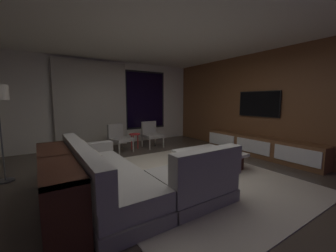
{
  "coord_description": "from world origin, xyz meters",
  "views": [
    {
      "loc": [
        -2.02,
        -2.97,
        1.45
      ],
      "look_at": [
        0.41,
        0.75,
        0.88
      ],
      "focal_mm": 21.76,
      "sensor_mm": 36.0,
      "label": 1
    }
  ],
  "objects_px": {
    "coffee_table": "(209,160)",
    "accent_chair_near_window": "(151,133)",
    "mounted_tv": "(259,104)",
    "accent_chair_by_curtain": "(119,136)",
    "sectional_couch": "(128,178)",
    "console_table_behind_couch": "(57,180)",
    "media_console": "(259,147)",
    "book_stack_on_coffee_table": "(212,150)",
    "side_stool": "(134,137)"
  },
  "relations": [
    {
      "from": "book_stack_on_coffee_table",
      "to": "side_stool",
      "type": "xyz_separation_m",
      "value": [
        -0.64,
        2.53,
        -0.02
      ]
    },
    {
      "from": "coffee_table",
      "to": "side_stool",
      "type": "bearing_deg",
      "value": 104.11
    },
    {
      "from": "book_stack_on_coffee_table",
      "to": "console_table_behind_couch",
      "type": "height_order",
      "value": "console_table_behind_couch"
    },
    {
      "from": "accent_chair_by_curtain",
      "to": "side_stool",
      "type": "xyz_separation_m",
      "value": [
        0.5,
        0.05,
        -0.06
      ]
    },
    {
      "from": "book_stack_on_coffee_table",
      "to": "mounted_tv",
      "type": "relative_size",
      "value": 0.26
    },
    {
      "from": "console_table_behind_couch",
      "to": "mounted_tv",
      "type": "bearing_deg",
      "value": 3.79
    },
    {
      "from": "accent_chair_near_window",
      "to": "media_console",
      "type": "distance_m",
      "value": 3.1
    },
    {
      "from": "mounted_tv",
      "to": "sectional_couch",
      "type": "bearing_deg",
      "value": -173.41
    },
    {
      "from": "sectional_couch",
      "to": "side_stool",
      "type": "distance_m",
      "value": 3.07
    },
    {
      "from": "coffee_table",
      "to": "book_stack_on_coffee_table",
      "type": "height_order",
      "value": "book_stack_on_coffee_table"
    },
    {
      "from": "coffee_table",
      "to": "mounted_tv",
      "type": "xyz_separation_m",
      "value": [
        1.93,
        0.17,
        1.16
      ]
    },
    {
      "from": "media_console",
      "to": "mounted_tv",
      "type": "xyz_separation_m",
      "value": [
        0.18,
        0.2,
        1.1
      ]
    },
    {
      "from": "sectional_couch",
      "to": "mounted_tv",
      "type": "bearing_deg",
      "value": 6.59
    },
    {
      "from": "coffee_table",
      "to": "side_stool",
      "type": "relative_size",
      "value": 2.52
    },
    {
      "from": "coffee_table",
      "to": "mounted_tv",
      "type": "distance_m",
      "value": 2.26
    },
    {
      "from": "accent_chair_near_window",
      "to": "sectional_couch",
      "type": "bearing_deg",
      "value": -124.49
    },
    {
      "from": "coffee_table",
      "to": "console_table_behind_couch",
      "type": "xyz_separation_m",
      "value": [
        -2.87,
        -0.15,
        0.23
      ]
    },
    {
      "from": "accent_chair_near_window",
      "to": "console_table_behind_couch",
      "type": "xyz_separation_m",
      "value": [
        -2.81,
        -2.64,
        -0.02
      ]
    },
    {
      "from": "mounted_tv",
      "to": "accent_chair_by_curtain",
      "type": "bearing_deg",
      "value": 143.5
    },
    {
      "from": "book_stack_on_coffee_table",
      "to": "accent_chair_near_window",
      "type": "bearing_deg",
      "value": 91.69
    },
    {
      "from": "book_stack_on_coffee_table",
      "to": "accent_chair_near_window",
      "type": "xyz_separation_m",
      "value": [
        -0.07,
        2.54,
        0.04
      ]
    },
    {
      "from": "accent_chair_by_curtain",
      "to": "console_table_behind_couch",
      "type": "distance_m",
      "value": 3.11
    },
    {
      "from": "book_stack_on_coffee_table",
      "to": "mounted_tv",
      "type": "bearing_deg",
      "value": 6.64
    },
    {
      "from": "accent_chair_by_curtain",
      "to": "mounted_tv",
      "type": "relative_size",
      "value": 0.67
    },
    {
      "from": "accent_chair_near_window",
      "to": "mounted_tv",
      "type": "bearing_deg",
      "value": -49.46
    },
    {
      "from": "side_stool",
      "to": "accent_chair_near_window",
      "type": "bearing_deg",
      "value": 0.71
    },
    {
      "from": "accent_chair_near_window",
      "to": "media_console",
      "type": "relative_size",
      "value": 0.25
    },
    {
      "from": "accent_chair_by_curtain",
      "to": "console_table_behind_couch",
      "type": "relative_size",
      "value": 0.37
    },
    {
      "from": "sectional_couch",
      "to": "side_stool",
      "type": "xyz_separation_m",
      "value": [
        1.33,
        2.76,
        0.08
      ]
    },
    {
      "from": "sectional_couch",
      "to": "accent_chair_near_window",
      "type": "height_order",
      "value": "sectional_couch"
    },
    {
      "from": "book_stack_on_coffee_table",
      "to": "accent_chair_by_curtain",
      "type": "height_order",
      "value": "accent_chair_by_curtain"
    },
    {
      "from": "coffee_table",
      "to": "console_table_behind_couch",
      "type": "relative_size",
      "value": 0.55
    },
    {
      "from": "mounted_tv",
      "to": "coffee_table",
      "type": "bearing_deg",
      "value": -175.09
    },
    {
      "from": "console_table_behind_couch",
      "to": "media_console",
      "type": "bearing_deg",
      "value": 1.49
    },
    {
      "from": "book_stack_on_coffee_table",
      "to": "mounted_tv",
      "type": "distance_m",
      "value": 2.14
    },
    {
      "from": "accent_chair_near_window",
      "to": "coffee_table",
      "type": "bearing_deg",
      "value": -88.76
    },
    {
      "from": "side_stool",
      "to": "media_console",
      "type": "bearing_deg",
      "value": -46.62
    },
    {
      "from": "side_stool",
      "to": "book_stack_on_coffee_table",
      "type": "bearing_deg",
      "value": -75.74
    },
    {
      "from": "book_stack_on_coffee_table",
      "to": "console_table_behind_couch",
      "type": "distance_m",
      "value": 2.89
    },
    {
      "from": "accent_chair_near_window",
      "to": "console_table_behind_couch",
      "type": "distance_m",
      "value": 3.86
    },
    {
      "from": "side_stool",
      "to": "media_console",
      "type": "relative_size",
      "value": 0.15
    },
    {
      "from": "accent_chair_by_curtain",
      "to": "media_console",
      "type": "xyz_separation_m",
      "value": [
        2.87,
        -2.46,
        -0.18
      ]
    },
    {
      "from": "coffee_table",
      "to": "book_stack_on_coffee_table",
      "type": "bearing_deg",
      "value": -69.39
    },
    {
      "from": "media_console",
      "to": "book_stack_on_coffee_table",
      "type": "bearing_deg",
      "value": -179.2
    },
    {
      "from": "coffee_table",
      "to": "accent_chair_near_window",
      "type": "height_order",
      "value": "accent_chair_near_window"
    },
    {
      "from": "sectional_couch",
      "to": "console_table_behind_couch",
      "type": "xyz_separation_m",
      "value": [
        -0.91,
        0.13,
        0.12
      ]
    },
    {
      "from": "coffee_table",
      "to": "media_console",
      "type": "xyz_separation_m",
      "value": [
        1.75,
        -0.03,
        0.06
      ]
    },
    {
      "from": "sectional_couch",
      "to": "media_console",
      "type": "distance_m",
      "value": 3.71
    },
    {
      "from": "console_table_behind_couch",
      "to": "accent_chair_near_window",
      "type": "bearing_deg",
      "value": 43.13
    },
    {
      "from": "console_table_behind_couch",
      "to": "sectional_couch",
      "type": "bearing_deg",
      "value": -8.16
    }
  ]
}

